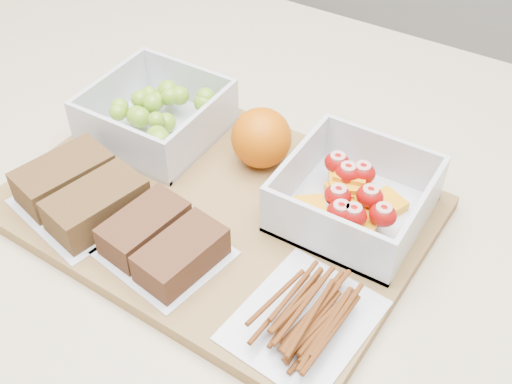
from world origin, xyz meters
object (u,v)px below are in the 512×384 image
orange (261,138)px  pretzel_bag (305,311)px  cutting_board (217,208)px  grape_container (158,115)px  sandwich_bag_center (163,242)px  fruit_container (353,199)px  sandwich_bag_left (80,192)px

orange → pretzel_bag: orange is taller
cutting_board → grape_container: 0.14m
cutting_board → pretzel_bag: 0.17m
cutting_board → sandwich_bag_center: sandwich_bag_center is taller
fruit_container → grape_container: bearing=178.7°
fruit_container → orange: bearing=169.1°
grape_container → orange: 0.13m
pretzel_bag → grape_container: bearing=151.7°
grape_container → sandwich_bag_center: bearing=-51.0°
cutting_board → sandwich_bag_center: bearing=-89.8°
grape_container → sandwich_bag_center: size_ratio=1.09×
sandwich_bag_center → fruit_container: bearing=47.4°
grape_container → pretzel_bag: 0.31m
sandwich_bag_left → sandwich_bag_center: (0.11, -0.01, -0.00)m
sandwich_bag_left → pretzel_bag: sandwich_bag_left is taller
sandwich_bag_center → orange: bearing=87.0°
orange → sandwich_bag_left: 0.20m
cutting_board → grape_container: size_ratio=3.03×
orange → pretzel_bag: 0.22m
sandwich_bag_left → sandwich_bag_center: bearing=-4.8°
cutting_board → sandwich_bag_center: 0.09m
sandwich_bag_left → pretzel_bag: bearing=-1.7°
grape_container → fruit_container: 0.25m
grape_container → orange: (0.13, 0.02, 0.01)m
grape_container → sandwich_bag_left: bearing=-86.9°
grape_container → fruit_container: size_ratio=1.00×
cutting_board → fruit_container: size_ratio=3.02×
cutting_board → pretzel_bag: size_ratio=3.00×
cutting_board → sandwich_bag_center: (-0.00, -0.09, 0.02)m
orange → pretzel_bag: size_ratio=0.48×
fruit_container → orange: (-0.12, 0.02, 0.01)m
cutting_board → sandwich_bag_center: size_ratio=3.30×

